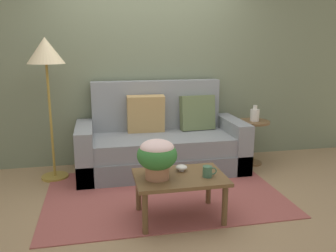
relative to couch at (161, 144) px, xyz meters
name	(u,v)px	position (x,y,z in m)	size (l,w,h in m)	color
ground_plane	(163,193)	(-0.12, -0.76, -0.34)	(14.00, 14.00, 0.00)	#997A56
wall_back	(145,59)	(-0.12, 0.47, 1.04)	(6.40, 0.12, 2.77)	slate
area_rug	(164,193)	(-0.12, -0.77, -0.34)	(2.48, 1.65, 0.01)	#994C47
couch	(161,144)	(0.00, 0.00, 0.00)	(2.09, 0.88, 1.12)	slate
coffee_table	(180,182)	(-0.08, -1.33, 0.01)	(0.82, 0.57, 0.42)	brown
side_table	(253,134)	(1.24, -0.04, 0.07)	(0.42, 0.42, 0.59)	brown
floor_lamp	(46,59)	(-1.32, -0.04, 1.07)	(0.42, 0.42, 1.66)	olive
potted_plant	(157,155)	(-0.29, -1.35, 0.29)	(0.36, 0.36, 0.35)	#A36B4C
coffee_mug	(208,172)	(0.16, -1.41, 0.13)	(0.13, 0.09, 0.10)	#3D664C
snack_bowl	(181,168)	(-0.04, -1.22, 0.11)	(0.11, 0.11, 0.06)	silver
table_vase	(255,115)	(1.25, -0.05, 0.34)	(0.12, 0.12, 0.21)	silver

